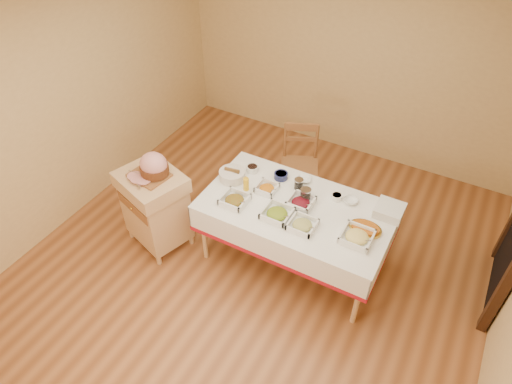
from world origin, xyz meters
TOP-DOWN VIEW (x-y plane):
  - room_shell at (0.00, 0.00)m, footprint 5.00×5.00m
  - dining_table at (0.30, 0.30)m, footprint 1.82×1.02m
  - butcher_cart at (-1.09, -0.15)m, footprint 0.77×0.70m
  - dining_chair at (-0.09, 1.25)m, footprint 0.55×0.54m
  - ham_on_board at (-1.05, -0.12)m, footprint 0.39×0.37m
  - serving_dish_a at (-0.25, 0.06)m, footprint 0.25×0.24m
  - serving_dish_b at (0.20, 0.09)m, footprint 0.26×0.26m
  - serving_dish_c at (0.46, 0.07)m, footprint 0.24×0.24m
  - serving_dish_d at (0.94, 0.17)m, footprint 0.27×0.27m
  - serving_dish_e at (-0.06, 0.36)m, footprint 0.21×0.20m
  - serving_dish_f at (0.32, 0.33)m, footprint 0.24×0.23m
  - small_bowl_left at (-0.34, 0.57)m, footprint 0.13×0.13m
  - small_bowl_mid at (-0.02, 0.61)m, footprint 0.14×0.14m
  - small_bowl_right at (0.59, 0.58)m, footprint 0.11×0.11m
  - bowl_white_imported at (0.20, 0.68)m, footprint 0.18×0.18m
  - bowl_small_imported at (0.73, 0.60)m, footprint 0.17×0.17m
  - preserve_jar_left at (0.20, 0.54)m, footprint 0.09×0.09m
  - preserve_jar_right at (0.33, 0.42)m, footprint 0.10×0.10m
  - mustard_bottle at (-0.25, 0.28)m, footprint 0.06×0.06m
  - bread_basket at (-0.45, 0.36)m, footprint 0.27×0.27m
  - plate_stack at (1.10, 0.62)m, footprint 0.26×0.26m
  - brass_platter at (0.97, 0.32)m, footprint 0.30×0.22m

SIDE VIEW (x-z plane):
  - dining_chair at x=-0.09m, z-range 0.01..0.95m
  - butcher_cart at x=-1.09m, z-range 0.06..0.97m
  - dining_table at x=0.30m, z-range 0.22..0.98m
  - bowl_white_imported at x=0.20m, z-range 0.76..0.79m
  - brass_platter at x=0.97m, z-range 0.76..0.80m
  - bowl_small_imported at x=0.73m, z-range 0.76..0.80m
  - serving_dish_e at x=-0.06m, z-range 0.74..0.84m
  - small_bowl_right at x=0.59m, z-range 0.76..0.82m
  - serving_dish_c at x=0.46m, z-range 0.74..0.84m
  - serving_dish_d at x=0.94m, z-range 0.74..0.84m
  - small_bowl_left at x=-0.34m, z-range 0.76..0.82m
  - small_bowl_mid at x=-0.02m, z-range 0.76..0.82m
  - serving_dish_b at x=0.20m, z-range 0.74..0.85m
  - serving_dish_a at x=-0.25m, z-range 0.74..0.85m
  - serving_dish_f at x=0.32m, z-range 0.74..0.85m
  - plate_stack at x=1.10m, z-range 0.76..0.85m
  - bread_basket at x=-0.45m, z-range 0.75..0.87m
  - preserve_jar_left at x=0.20m, z-range 0.75..0.87m
  - preserve_jar_right at x=0.33m, z-range 0.75..0.89m
  - mustard_bottle at x=-0.25m, z-range 0.75..0.93m
  - ham_on_board at x=-1.05m, z-range 0.89..1.15m
  - room_shell at x=0.00m, z-range -1.20..3.80m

